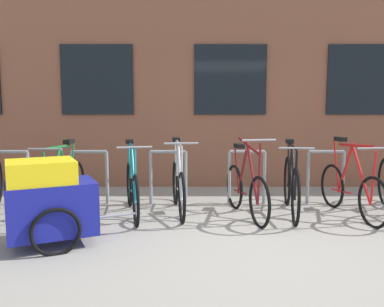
{
  "coord_description": "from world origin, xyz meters",
  "views": [
    {
      "loc": [
        -0.69,
        -4.05,
        1.49
      ],
      "look_at": [
        -0.66,
        1.6,
        0.82
      ],
      "focal_mm": 37.04,
      "sensor_mm": 36.0,
      "label": 1
    }
  ],
  "objects_px": {
    "bicycle_maroon": "(244,189)",
    "bicycle_silver": "(177,185)",
    "bicycle_green": "(60,187)",
    "bike_trailer": "(47,201)",
    "bicycle_red": "(349,188)",
    "bicycle_black": "(289,185)",
    "bicycle_teal": "(130,187)"
  },
  "relations": [
    {
      "from": "bicycle_green",
      "to": "bicycle_teal",
      "type": "xyz_separation_m",
      "value": [
        0.97,
        0.01,
        -0.01
      ]
    },
    {
      "from": "bicycle_maroon",
      "to": "bicycle_green",
      "type": "distance_m",
      "value": 2.53
    },
    {
      "from": "bicycle_teal",
      "to": "bike_trailer",
      "type": "height_order",
      "value": "bicycle_teal"
    },
    {
      "from": "bicycle_red",
      "to": "bike_trailer",
      "type": "bearing_deg",
      "value": -162.42
    },
    {
      "from": "bicycle_green",
      "to": "bike_trailer",
      "type": "xyz_separation_m",
      "value": [
        0.28,
        -1.23,
        0.1
      ]
    },
    {
      "from": "bicycle_silver",
      "to": "bicycle_green",
      "type": "relative_size",
      "value": 1.0
    },
    {
      "from": "bicycle_green",
      "to": "bicycle_red",
      "type": "xyz_separation_m",
      "value": [
        3.97,
        -0.06,
        -0.01
      ]
    },
    {
      "from": "bicycle_black",
      "to": "bicycle_red",
      "type": "relative_size",
      "value": 1.09
    },
    {
      "from": "bicycle_green",
      "to": "bike_trailer",
      "type": "distance_m",
      "value": 1.26
    },
    {
      "from": "bicycle_red",
      "to": "bicycle_teal",
      "type": "height_order",
      "value": "bicycle_red"
    },
    {
      "from": "bicycle_maroon",
      "to": "bicycle_silver",
      "type": "relative_size",
      "value": 0.94
    },
    {
      "from": "bicycle_maroon",
      "to": "bicycle_teal",
      "type": "distance_m",
      "value": 1.56
    },
    {
      "from": "bicycle_green",
      "to": "bike_trailer",
      "type": "height_order",
      "value": "bicycle_green"
    },
    {
      "from": "bicycle_black",
      "to": "bike_trailer",
      "type": "relative_size",
      "value": 1.26
    },
    {
      "from": "bicycle_maroon",
      "to": "bicycle_red",
      "type": "xyz_separation_m",
      "value": [
        1.44,
        0.03,
        0.0
      ]
    },
    {
      "from": "bicycle_maroon",
      "to": "bicycle_teal",
      "type": "bearing_deg",
      "value": 176.32
    },
    {
      "from": "bicycle_black",
      "to": "bicycle_red",
      "type": "distance_m",
      "value": 0.8
    },
    {
      "from": "bicycle_red",
      "to": "bicycle_teal",
      "type": "relative_size",
      "value": 0.98
    },
    {
      "from": "bicycle_black",
      "to": "bicycle_teal",
      "type": "xyz_separation_m",
      "value": [
        -2.21,
        -0.06,
        -0.03
      ]
    },
    {
      "from": "bicycle_black",
      "to": "bicycle_green",
      "type": "relative_size",
      "value": 1.08
    },
    {
      "from": "bicycle_black",
      "to": "bicycle_silver",
      "type": "distance_m",
      "value": 1.58
    },
    {
      "from": "bicycle_maroon",
      "to": "bike_trailer",
      "type": "xyz_separation_m",
      "value": [
        -2.26,
        -1.14,
        0.12
      ]
    },
    {
      "from": "bicycle_silver",
      "to": "bicycle_green",
      "type": "height_order",
      "value": "bicycle_silver"
    },
    {
      "from": "bicycle_silver",
      "to": "bike_trailer",
      "type": "relative_size",
      "value": 1.17
    },
    {
      "from": "bicycle_silver",
      "to": "bicycle_maroon",
      "type": "bearing_deg",
      "value": -14.04
    },
    {
      "from": "bicycle_green",
      "to": "bicycle_red",
      "type": "relative_size",
      "value": 1.01
    },
    {
      "from": "bicycle_red",
      "to": "bike_trailer",
      "type": "relative_size",
      "value": 1.16
    },
    {
      "from": "bicycle_silver",
      "to": "bike_trailer",
      "type": "xyz_separation_m",
      "value": [
        -1.33,
        -1.37,
        0.11
      ]
    },
    {
      "from": "bicycle_teal",
      "to": "bike_trailer",
      "type": "bearing_deg",
      "value": -119.41
    },
    {
      "from": "bicycle_maroon",
      "to": "bicycle_green",
      "type": "xyz_separation_m",
      "value": [
        -2.53,
        0.09,
        0.01
      ]
    },
    {
      "from": "bicycle_maroon",
      "to": "bicycle_green",
      "type": "bearing_deg",
      "value": 177.9
    },
    {
      "from": "bike_trailer",
      "to": "bicycle_green",
      "type": "bearing_deg",
      "value": 102.68
    }
  ]
}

